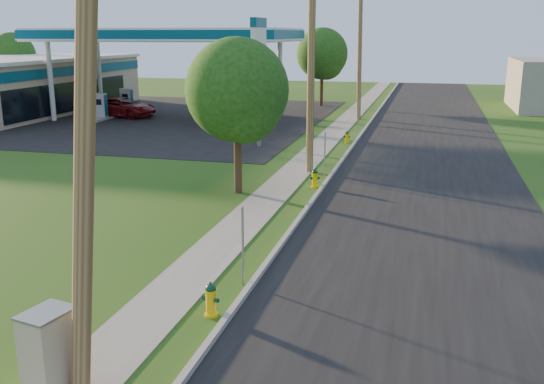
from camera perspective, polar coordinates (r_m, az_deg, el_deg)
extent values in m
plane|color=#204A11|center=(11.85, -10.21, -16.28)|extent=(140.00, 140.00, 0.00)
cube|color=black|center=(20.08, 14.02, -3.26)|extent=(8.00, 120.00, 0.02)
cube|color=gray|center=(20.45, 2.77, -2.30)|extent=(0.15, 120.00, 0.15)
cube|color=gray|center=(20.88, -1.94, -2.11)|extent=(1.50, 120.00, 0.03)
cube|color=black|center=(46.35, -11.84, 6.91)|extent=(26.00, 28.00, 0.02)
cylinder|color=brown|center=(9.68, -17.21, 6.32)|extent=(1.31, 0.32, 9.48)
cylinder|color=brown|center=(26.66, 3.71, 12.20)|extent=(0.32, 0.32, 9.80)
cylinder|color=brown|center=(44.46, 8.25, 12.88)|extent=(0.49, 0.32, 9.50)
cube|color=gray|center=(14.88, -2.76, -5.15)|extent=(0.05, 0.04, 2.00)
cube|color=gray|center=(26.00, 4.99, 3.45)|extent=(0.05, 0.04, 2.00)
cube|color=gray|center=(37.93, 8.14, 6.91)|extent=(0.05, 0.04, 2.00)
cylinder|color=silver|center=(46.02, -20.11, 9.72)|extent=(0.36, 0.36, 5.50)
cylinder|color=silver|center=(51.58, -15.94, 10.49)|extent=(0.36, 0.36, 5.50)
cylinder|color=silver|center=(39.55, -1.58, 9.91)|extent=(0.36, 0.36, 5.50)
cylinder|color=silver|center=(45.90, 0.74, 10.58)|extent=(0.36, 0.36, 5.50)
cube|color=silver|center=(45.10, -9.89, 14.37)|extent=(18.00, 9.00, 0.90)
cube|color=#03465C|center=(45.10, -9.89, 14.37)|extent=(18.15, 9.15, 0.63)
cube|color=silver|center=(45.11, -9.87, 13.97)|extent=(18.18, 9.18, 0.10)
cube|color=gray|center=(45.78, -15.78, 6.68)|extent=(1.20, 3.20, 0.18)
cube|color=#9EA0A3|center=(45.66, -15.86, 7.87)|extent=(0.90, 0.50, 1.70)
cube|color=#03465C|center=(45.66, -15.86, 7.87)|extent=(0.94, 0.40, 1.50)
cube|color=black|center=(45.41, -16.05, 8.14)|extent=(0.50, 0.02, 0.40)
cube|color=gray|center=(41.99, -5.02, 6.49)|extent=(1.20, 3.20, 0.18)
cube|color=#9EA0A3|center=(41.87, -5.05, 7.79)|extent=(0.90, 0.50, 1.70)
cube|color=#03465C|center=(41.87, -5.05, 7.79)|extent=(0.94, 0.40, 1.50)
cube|color=black|center=(41.59, -5.19, 8.09)|extent=(0.50, 0.02, 0.40)
cube|color=gray|center=(49.24, -13.44, 7.36)|extent=(1.20, 3.20, 0.18)
cube|color=#9EA0A3|center=(49.14, -13.51, 8.47)|extent=(0.90, 0.50, 1.70)
cube|color=#03465C|center=(49.14, -13.51, 8.47)|extent=(0.94, 0.40, 1.50)
cube|color=black|center=(48.88, -13.68, 8.72)|extent=(0.50, 0.02, 0.40)
cube|color=gray|center=(45.75, -3.34, 7.20)|extent=(1.20, 3.20, 0.18)
cube|color=#9EA0A3|center=(45.63, -3.36, 8.39)|extent=(0.90, 0.50, 1.70)
cube|color=#03465C|center=(45.63, -3.36, 8.39)|extent=(0.94, 0.40, 1.50)
cube|color=black|center=(45.35, -3.47, 8.67)|extent=(0.50, 0.02, 0.40)
cube|color=tan|center=(51.96, -23.05, 9.09)|extent=(10.00, 22.00, 4.00)
cube|color=#03465C|center=(48.99, -18.44, 10.75)|extent=(0.06, 22.00, 0.70)
cube|color=black|center=(49.13, -18.25, 8.55)|extent=(0.06, 16.06, 2.20)
cube|color=silver|center=(51.84, -23.28, 11.41)|extent=(10.40, 22.40, 0.25)
cylinder|color=gray|center=(33.09, -1.23, 8.54)|extent=(0.24, 0.24, 5.00)
cube|color=silver|center=(32.90, -1.26, 14.27)|extent=(0.30, 2.00, 2.00)
cube|color=#03465C|center=(32.90, -1.27, 15.66)|extent=(0.34, 2.04, 0.50)
cylinder|color=#392615|center=(23.46, -3.23, 3.59)|extent=(0.30, 0.30, 3.07)
sphere|color=#12460D|center=(23.12, -3.32, 9.57)|extent=(3.93, 3.93, 3.93)
sphere|color=#12460D|center=(22.77, -2.57, 7.95)|extent=(2.70, 2.70, 2.70)
cylinder|color=#392615|center=(52.71, 4.68, 9.92)|extent=(0.30, 0.30, 3.38)
sphere|color=#12460D|center=(52.56, 4.75, 12.85)|extent=(4.33, 4.33, 4.33)
sphere|color=#12460D|center=(52.22, 5.11, 12.09)|extent=(2.98, 2.98, 2.98)
cylinder|color=#392615|center=(60.95, -22.98, 9.37)|extent=(0.30, 0.30, 3.18)
sphere|color=#12460D|center=(60.82, -23.22, 11.75)|extent=(4.07, 4.07, 4.07)
sphere|color=#12460D|center=(60.36, -23.03, 11.15)|extent=(2.80, 2.80, 2.80)
cylinder|color=yellow|center=(13.73, -5.74, -11.39)|extent=(0.30, 0.30, 0.06)
cylinder|color=yellow|center=(13.60, -5.77, -10.30)|extent=(0.23, 0.23, 0.64)
cylinder|color=yellow|center=(13.49, -5.80, -9.24)|extent=(0.30, 0.30, 0.04)
sphere|color=#0D3620|center=(13.47, -5.80, -9.07)|extent=(0.24, 0.24, 0.24)
cylinder|color=#0D3620|center=(13.42, -5.82, -8.57)|extent=(0.05, 0.05, 0.06)
cylinder|color=#0D3620|center=(13.46, -6.17, -10.19)|extent=(0.15, 0.16, 0.12)
cylinder|color=#0D3620|center=(13.65, -6.28, -9.83)|extent=(0.13, 0.12, 0.10)
cylinder|color=#0D3620|center=(13.48, -5.27, -10.12)|extent=(0.13, 0.12, 0.10)
cylinder|color=#EDCA00|center=(24.60, 4.04, 0.50)|extent=(0.29, 0.29, 0.06)
cylinder|color=#EDCA00|center=(24.53, 4.05, 1.13)|extent=(0.23, 0.23, 0.62)
cylinder|color=#EDCA00|center=(24.47, 4.06, 1.74)|extent=(0.29, 0.29, 0.04)
sphere|color=#063611|center=(24.46, 4.06, 1.84)|extent=(0.24, 0.24, 0.24)
cylinder|color=#063611|center=(24.43, 4.07, 2.12)|extent=(0.05, 0.05, 0.06)
cylinder|color=#063611|center=(24.37, 4.09, 1.24)|extent=(0.14, 0.15, 0.11)
cylinder|color=#063611|center=(24.50, 3.71, 1.32)|extent=(0.13, 0.12, 0.09)
cylinder|color=#063611|center=(24.53, 4.39, 1.32)|extent=(0.13, 0.12, 0.09)
cylinder|color=#DBBD00|center=(34.88, 7.05, 4.65)|extent=(0.26, 0.26, 0.06)
cylinder|color=#DBBD00|center=(34.84, 7.06, 5.06)|extent=(0.20, 0.20, 0.56)
cylinder|color=#DBBD00|center=(34.80, 7.08, 5.45)|extent=(0.26, 0.26, 0.04)
sphere|color=#0D321D|center=(34.79, 7.08, 5.51)|extent=(0.21, 0.21, 0.21)
cylinder|color=#0D321D|center=(34.77, 7.08, 5.69)|extent=(0.05, 0.05, 0.06)
cylinder|color=#0D321D|center=(34.70, 7.06, 5.14)|extent=(0.11, 0.12, 0.10)
cylinder|color=#0D321D|center=(34.83, 6.85, 5.19)|extent=(0.10, 0.09, 0.08)
cylinder|color=#0D321D|center=(34.82, 7.28, 5.17)|extent=(0.10, 0.09, 0.08)
cube|color=tan|center=(11.44, -20.19, -14.00)|extent=(0.78, 0.94, 1.46)
cube|color=gray|center=(11.12, -20.53, -10.60)|extent=(0.83, 0.99, 0.04)
imported|color=maroon|center=(46.84, -13.94, 7.76)|extent=(5.51, 3.06, 1.46)
imported|color=#BABCC2|center=(43.83, -4.20, 7.61)|extent=(4.13, 2.20, 1.34)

